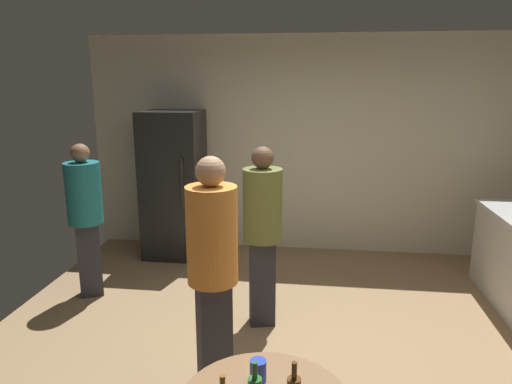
% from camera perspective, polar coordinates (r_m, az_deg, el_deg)
% --- Properties ---
extents(ground_plane, '(5.20, 5.20, 0.10)m').
position_cam_1_polar(ground_plane, '(3.88, 3.11, -20.96)').
color(ground_plane, '#9E7C56').
extents(wall_back, '(5.32, 0.06, 2.70)m').
position_cam_1_polar(wall_back, '(5.88, 5.21, 5.71)').
color(wall_back, silver).
rests_on(wall_back, ground_plane).
extents(refrigerator, '(0.70, 0.68, 1.80)m').
position_cam_1_polar(refrigerator, '(5.79, -10.06, 0.91)').
color(refrigerator, black).
rests_on(refrigerator, ground_plane).
extents(plastic_cup_blue, '(0.08, 0.08, 0.11)m').
position_cam_1_polar(plastic_cup_blue, '(2.38, 0.26, -21.16)').
color(plastic_cup_blue, blue).
rests_on(plastic_cup_blue, foreground_table).
extents(person_in_olive_shirt, '(0.41, 0.41, 1.62)m').
position_cam_1_polar(person_in_olive_shirt, '(4.01, 0.79, -3.94)').
color(person_in_olive_shirt, '#2D2D38').
rests_on(person_in_olive_shirt, ground_plane).
extents(person_in_teal_shirt, '(0.46, 0.46, 1.56)m').
position_cam_1_polar(person_in_teal_shirt, '(4.88, -20.31, -2.02)').
color(person_in_teal_shirt, '#2D2D38').
rests_on(person_in_teal_shirt, ground_plane).
extents(person_in_orange_shirt, '(0.46, 0.46, 1.69)m').
position_cam_1_polar(person_in_orange_shirt, '(3.13, -5.36, -8.31)').
color(person_in_orange_shirt, '#2D2D38').
rests_on(person_in_orange_shirt, ground_plane).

